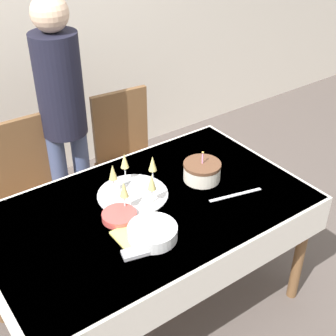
{
  "coord_description": "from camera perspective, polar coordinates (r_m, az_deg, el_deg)",
  "views": [
    {
      "loc": [
        -1.02,
        -1.58,
        2.2
      ],
      "look_at": [
        0.18,
        0.08,
        0.87
      ],
      "focal_mm": 50.0,
      "sensor_mm": 36.0,
      "label": 1
    }
  ],
  "objects": [
    {
      "name": "plate_stack_dessert",
      "position": [
        2.3,
        -6.0,
        -5.82
      ],
      "size": [
        0.17,
        0.17,
        0.03
      ],
      "color": "#CC4C47",
      "rests_on": "dining_table"
    },
    {
      "name": "champagne_tray",
      "position": [
        2.42,
        -4.29,
        -1.98
      ],
      "size": [
        0.37,
        0.37,
        0.18
      ],
      "color": "silver",
      "rests_on": "dining_table"
    },
    {
      "name": "dining_chair_far_right",
      "position": [
        3.24,
        -4.81,
        1.61
      ],
      "size": [
        0.46,
        0.46,
        0.95
      ],
      "color": "brown",
      "rests_on": "ground_plane"
    },
    {
      "name": "cake_knife",
      "position": [
        2.47,
        8.23,
        -3.27
      ],
      "size": [
        0.3,
        0.09,
        0.0
      ],
      "color": "silver",
      "rests_on": "dining_table"
    },
    {
      "name": "person_standing",
      "position": [
        2.93,
        -12.82,
        7.63
      ],
      "size": [
        0.28,
        0.28,
        1.63
      ],
      "color": "#3F4C72",
      "rests_on": "ground_plane"
    },
    {
      "name": "ground_plane",
      "position": [
        2.89,
        -1.99,
        -16.5
      ],
      "size": [
        12.0,
        12.0,
        0.0
      ],
      "primitive_type": "plane",
      "color": "#564C47"
    },
    {
      "name": "plate_stack_main",
      "position": [
        2.17,
        -1.9,
        -7.88
      ],
      "size": [
        0.23,
        0.23,
        0.06
      ],
      "color": "white",
      "rests_on": "dining_table"
    },
    {
      "name": "dining_chair_far_left",
      "position": [
        3.0,
        -16.74,
        -2.67
      ],
      "size": [
        0.43,
        0.43,
        0.95
      ],
      "color": "brown",
      "rests_on": "ground_plane"
    },
    {
      "name": "birthday_cake",
      "position": [
        2.55,
        4.16,
        -0.39
      ],
      "size": [
        0.21,
        0.21,
        0.18
      ],
      "color": "silver",
      "rests_on": "dining_table"
    },
    {
      "name": "napkin_pile",
      "position": [
        2.2,
        -4.52,
        -8.18
      ],
      "size": [
        0.15,
        0.15,
        0.01
      ],
      "color": "#E0D166",
      "rests_on": "dining_table"
    },
    {
      "name": "dining_table",
      "position": [
        2.44,
        -2.28,
        -6.58
      ],
      "size": [
        1.63,
        0.99,
        0.75
      ],
      "color": "silver",
      "rests_on": "ground_plane"
    },
    {
      "name": "wall_back",
      "position": [
        3.55,
        -18.85,
        17.49
      ],
      "size": [
        8.0,
        0.05,
        2.7
      ],
      "color": "silver",
      "rests_on": "ground_plane"
    },
    {
      "name": "fork_pile",
      "position": [
        2.11,
        -3.35,
        -10.1
      ],
      "size": [
        0.18,
        0.1,
        0.02
      ],
      "color": "silver",
      "rests_on": "dining_table"
    }
  ]
}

